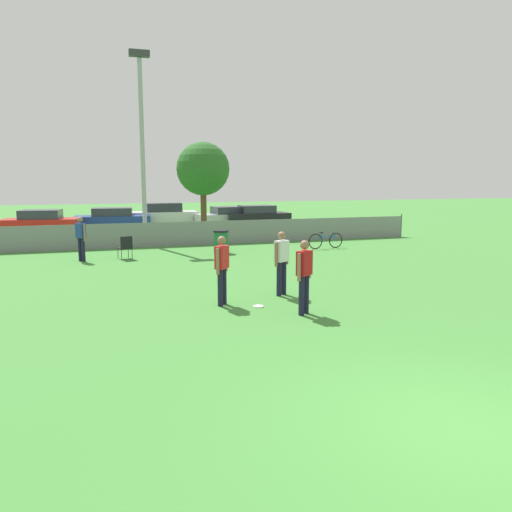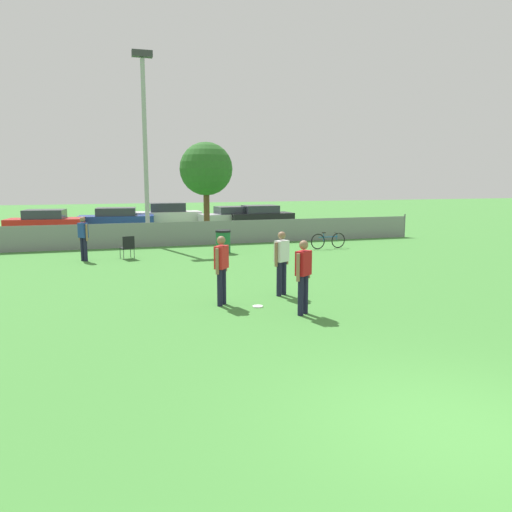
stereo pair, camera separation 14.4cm
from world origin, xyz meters
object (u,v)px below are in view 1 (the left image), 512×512
Objects in this scene: player_defender_red at (222,266)px; spectator_in_blue at (81,236)px; parked_car_blue at (113,219)px; parked_car_dark at (257,216)px; parked_car_red at (41,222)px; parked_car_silver at (231,216)px; trash_bin at (221,242)px; tree_near_pole at (203,169)px; player_receiver_white at (282,259)px; player_thrower_red at (304,272)px; light_pole at (142,133)px; frisbee_disc at (258,306)px; bicycle_sideline at (326,241)px; folding_chair_sideline at (126,246)px; parked_car_white at (164,215)px.

player_defender_red is 8.64m from spectator_in_blue.
parked_car_dark reaches higher than parked_car_blue.
parked_car_red is 11.29m from parked_car_silver.
tree_near_pole is at bearing 84.07° from trash_bin.
player_receiver_white reaches higher than parked_car_red.
player_thrower_red reaches higher than parked_car_red.
frisbee_disc is (1.41, -12.51, -5.08)m from light_pole.
bicycle_sideline is at bearing -124.78° from spectator_in_blue.
player_thrower_red is 1.91× the size of folding_chair_sideline.
player_receiver_white is at bearing -128.33° from bicycle_sideline.
trash_bin is (-0.68, -6.51, -3.07)m from tree_near_pole.
light_pole is 12.78m from player_defender_red.
bicycle_sideline is 16.20m from parked_car_red.
light_pole is 14.24m from player_thrower_red.
bicycle_sideline is at bearing 166.21° from folding_chair_sideline.
folding_chair_sideline is at bearing 72.65° from player_thrower_red.
spectator_in_blue is at bearing 176.60° from bicycle_sideline.
trash_bin is 12.81m from parked_car_red.
player_thrower_red is 1.79× the size of trash_bin.
bicycle_sideline is at bearing 25.48° from player_receiver_white.
parked_car_white reaches higher than parked_car_silver.
bicycle_sideline is 1.81× the size of trash_bin.
parked_car_red is at bearing 80.88° from player_receiver_white.
parked_car_silver is at bearing -137.88° from folding_chair_sideline.
light_pole is at bearing -103.24° from parked_car_white.
parked_car_red reaches higher than trash_bin.
player_defender_red reaches higher than folding_chair_sideline.
player_defender_red reaches higher than parked_car_white.
player_thrower_red reaches higher than parked_car_blue.
frisbee_disc is 0.06× the size of parked_car_silver.
parked_car_red is (-5.06, 6.53, -4.43)m from light_pole.
player_thrower_red is at bearing -94.22° from tree_near_pole.
player_receiver_white is 0.37× the size of parked_car_silver.
player_receiver_white is (-1.02, -14.41, -2.57)m from tree_near_pole.
spectator_in_blue is (-3.36, 7.96, -0.02)m from player_defender_red.
parked_car_white reaches higher than bicycle_sideline.
folding_chair_sideline is 0.94× the size of trash_bin.
bicycle_sideline is at bearing -68.14° from parked_car_white.
frisbee_disc is 0.29× the size of folding_chair_sideline.
tree_near_pole is 15.41m from player_defender_red.
parked_car_red is at bearing -85.67° from folding_chair_sideline.
light_pole is at bearing -134.48° from parked_car_silver.
player_thrower_red reaches higher than parked_car_dark.
parked_car_silver is at bearing 23.35° from player_defender_red.
parked_car_silver is at bearing 76.68° from frisbee_disc.
parked_car_red is at bearing -155.80° from parked_car_blue.
light_pole is 5.21× the size of spectator_in_blue.
player_receiver_white is at bearing 177.85° from spectator_in_blue.
light_pole is 11.52m from parked_car_dark.
parked_car_blue is at bearing -44.11° from spectator_in_blue.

